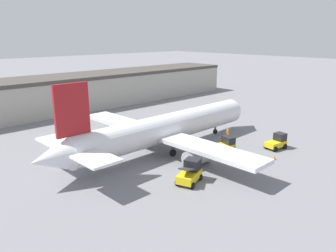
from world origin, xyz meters
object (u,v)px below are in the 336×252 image
ground_crew_worker (228,134)px  baggage_tug (277,142)px  airplane (163,129)px  safety_cone_near (274,158)px  pushback_tug (225,145)px  belt_loader_truck (190,172)px

ground_crew_worker → baggage_tug: bearing=15.4°
airplane → safety_cone_near: 14.54m
airplane → safety_cone_near: airplane is taller
ground_crew_worker → pushback_tug: pushback_tug is taller
airplane → safety_cone_near: bearing=-57.9°
airplane → belt_loader_truck: size_ratio=9.96×
ground_crew_worker → baggage_tug: (1.78, -6.93, 0.05)m
baggage_tug → safety_cone_near: (-4.09, -1.94, -0.68)m
belt_loader_truck → baggage_tug: bearing=-23.6°
airplane → ground_crew_worker: 10.75m
airplane → ground_crew_worker: bearing=-18.0°
airplane → ground_crew_worker: size_ratio=21.23×
baggage_tug → ground_crew_worker: bearing=113.5°
pushback_tug → airplane: bearing=148.7°
baggage_tug → pushback_tug: size_ratio=1.04×
pushback_tug → safety_cone_near: pushback_tug is taller
airplane → belt_loader_truck: bearing=-117.2°
baggage_tug → belt_loader_truck: bearing=-174.4°
airplane → pushback_tug: bearing=-46.2°
airplane → ground_crew_worker: (10.08, -3.12, -2.07)m
ground_crew_worker → safety_cone_near: size_ratio=3.07×
pushback_tug → safety_cone_near: size_ratio=5.39×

